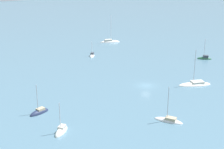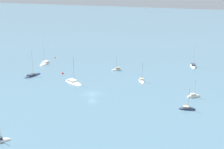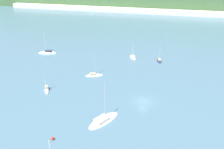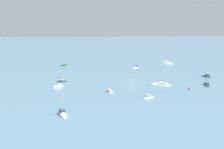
# 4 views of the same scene
# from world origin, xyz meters

# --- Properties ---
(ground_plane) EXTENTS (600.00, 600.00, 0.00)m
(ground_plane) POSITION_xyz_m (0.00, 0.00, 0.00)
(ground_plane) COLOR slate
(sailboat_0) EXTENTS (6.04, 4.05, 7.69)m
(sailboat_0) POSITION_xyz_m (-17.74, 11.26, 0.11)
(sailboat_0) COLOR silver
(sailboat_0) RESTS_ON ground_plane
(sailboat_1) EXTENTS (8.67, 3.87, 10.50)m
(sailboat_1) POSITION_xyz_m (-26.10, -33.45, 0.08)
(sailboat_1) COLOR silver
(sailboat_1) RESTS_ON ground_plane
(sailboat_2) EXTENTS (3.52, 4.45, 6.30)m
(sailboat_2) POSITION_xyz_m (-27.59, -1.47, 0.14)
(sailboat_2) COLOR silver
(sailboat_2) RESTS_ON ground_plane
(sailboat_4) EXTENTS (6.92, 9.15, 10.18)m
(sailboat_4) POSITION_xyz_m (-7.67, -10.51, 0.10)
(sailboat_4) COLOR white
(sailboat_4) RESTS_ON ground_plane
(sailboat_5) EXTENTS (4.35, 4.34, 6.09)m
(sailboat_5) POSITION_xyz_m (34.49, -7.04, 0.12)
(sailboat_5) COLOR white
(sailboat_5) RESTS_ON ground_plane
(sailboat_7) EXTENTS (2.54, 4.87, 7.15)m
(sailboat_7) POSITION_xyz_m (1.85, 29.61, 0.09)
(sailboat_7) COLOR #232D4C
(sailboat_7) RESTS_ON ground_plane
(sailboat_8) EXTENTS (8.07, 4.29, 9.90)m
(sailboat_8) POSITION_xyz_m (-9.60, -28.57, 0.09)
(sailboat_8) COLOR #232D4C
(sailboat_8) RESTS_ON ground_plane
(sailboat_9) EXTENTS (7.64, 3.77, 9.98)m
(sailboat_9) POSITION_xyz_m (-43.52, 26.06, 0.11)
(sailboat_9) COLOR white
(sailboat_9) RESTS_ON ground_plane
(sailboat_10) EXTENTS (3.85, 4.53, 6.90)m
(sailboat_10) POSITION_xyz_m (-8.41, 30.22, 0.09)
(sailboat_10) COLOR white
(sailboat_10) RESTS_ON ground_plane
(mooring_buoy_0) EXTENTS (0.51, 0.51, 0.51)m
(mooring_buoy_0) POSITION_xyz_m (-36.46, -34.67, 0.25)
(mooring_buoy_0) COLOR red
(mooring_buoy_0) RESTS_ON ground_plane
(mooring_buoy_1) EXTENTS (0.67, 0.67, 0.67)m
(mooring_buoy_1) POSITION_xyz_m (-15.81, -19.20, 0.34)
(mooring_buoy_1) COLOR red
(mooring_buoy_1) RESTS_ON ground_plane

